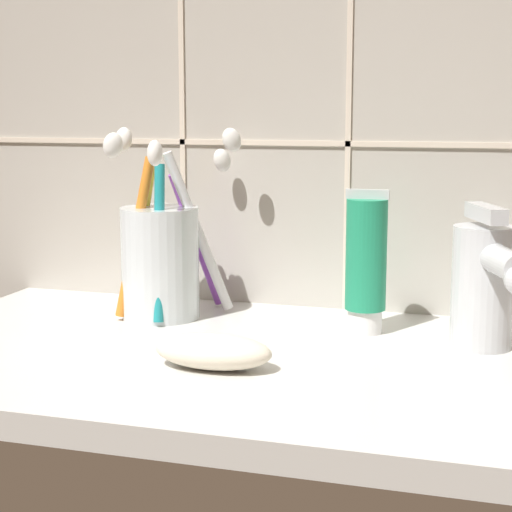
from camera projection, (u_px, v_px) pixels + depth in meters
The scene contains 6 objects.
sink_counter at pixel (284, 368), 65.57cm from camera, with size 64.56×33.85×2.00cm, color silver.
tile_wall_backsplash at pixel (333, 82), 78.04cm from camera, with size 74.56×1.72×45.99cm.
toothbrush_cup at pixel (161, 255), 76.50cm from camera, with size 12.09×11.75×17.20cm.
toothpaste_tube at pixel (366, 263), 71.09cm from camera, with size 3.58×3.41×12.10cm.
sink_faucet at pixel (486, 281), 66.21cm from camera, with size 6.04×10.64×11.27cm.
soap_bar at pixel (213, 351), 61.96cm from camera, with size 8.83×4.50×2.55cm, color silver.
Camera 1 is at (16.18, -61.10, 20.59)cm, focal length 60.00 mm.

